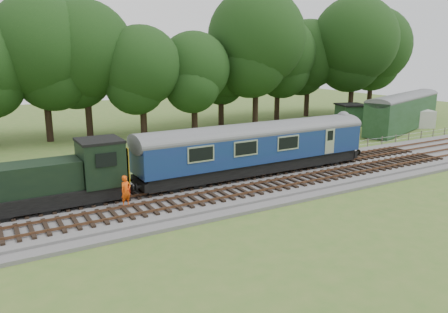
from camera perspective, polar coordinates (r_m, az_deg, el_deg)
ground at (r=30.64m, az=4.24°, el=-3.77°), size 120.00×120.00×0.00m
ballast at (r=30.59m, az=4.25°, el=-3.46°), size 70.00×7.00×0.35m
track_north at (r=31.63m, az=2.82°, el=-2.41°), size 67.20×2.40×0.21m
track_south at (r=29.27m, az=6.02°, el=-3.80°), size 67.20×2.40×0.21m
fence at (r=34.29m, az=0.00°, el=-1.84°), size 64.00×0.12×1.00m
tree_line at (r=49.82m, az=-10.17°, el=2.82°), size 70.00×8.00×18.00m
dmu_railcar at (r=31.59m, az=4.23°, el=1.64°), size 18.05×2.86×3.88m
shunter_loco at (r=26.71m, az=-21.36°, el=-2.89°), size 8.91×2.60×3.38m
worker at (r=25.90m, az=-12.70°, el=-4.41°), size 0.78×0.65×1.83m
parked_coach at (r=56.10m, az=22.38°, el=5.67°), size 16.64×8.24×4.25m
shed at (r=57.69m, az=16.21°, el=5.31°), size 4.12×4.12×2.68m
caravan at (r=58.55m, az=23.65°, el=4.51°), size 4.76×3.70×2.09m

